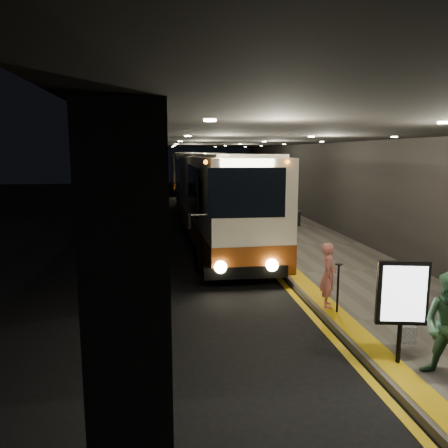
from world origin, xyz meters
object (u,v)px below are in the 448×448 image
coach_second (197,185)px  stanchion_post (338,289)px  coach_main (220,204)px  bag_polka (408,335)px  coach_third (185,173)px  info_sign (402,295)px  passenger_boarding (328,275)px

coach_second → stanchion_post: 19.51m
coach_main → stanchion_post: size_ratio=10.21×
coach_main → bag_polka: coach_main is taller
coach_third → info_sign: size_ratio=6.39×
info_sign → passenger_boarding: bearing=104.9°
coach_second → coach_third: size_ratio=0.99×
info_sign → stanchion_post: bearing=103.9°
bag_polka → stanchion_post: bearing=112.9°
passenger_boarding → bag_polka: passenger_boarding is taller
bag_polka → passenger_boarding: bearing=110.4°
coach_second → passenger_boarding: size_ratio=7.50×
passenger_boarding → bag_polka: bearing=-143.3°
coach_second → passenger_boarding: coach_second is taller
stanchion_post → coach_second: bearing=95.7°
bag_polka → stanchion_post: stanchion_post is taller
coach_second → bag_polka: (2.70, -21.19, -1.50)m
coach_second → bag_polka: size_ratio=34.53×
coach_third → bag_polka: size_ratio=34.83×
coach_main → stanchion_post: (1.77, -8.31, -1.06)m
coach_second → stanchion_post: coach_second is taller
coach_third → info_sign: coach_third is taller
coach_third → coach_second: bearing=-89.6°
coach_third → info_sign: 37.99m
coach_second → info_sign: 22.05m
coach_main → bag_polka: size_ratio=34.84×
coach_main → coach_second: size_ratio=1.01×
coach_third → passenger_boarding: bearing=-86.7°
coach_main → passenger_boarding: 8.09m
bag_polka → stanchion_post: (-0.76, 1.80, 0.42)m
passenger_boarding → stanchion_post: 0.50m
passenger_boarding → info_sign: (0.20, -3.01, 0.48)m
coach_third → passenger_boarding: 34.98m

